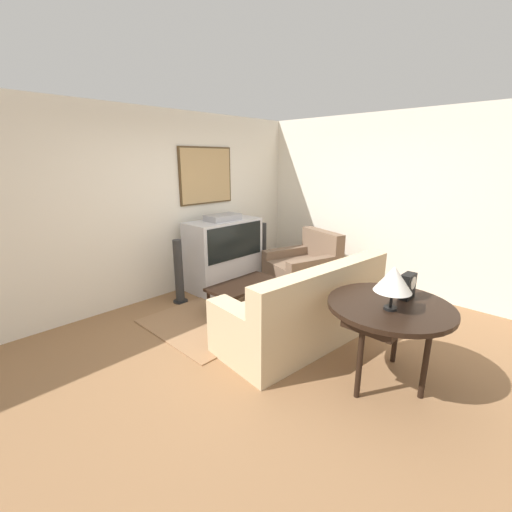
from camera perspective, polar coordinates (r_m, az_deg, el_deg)
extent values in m
plane|color=#8E6642|center=(4.06, 1.94, -13.91)|extent=(12.00, 12.00, 0.00)
cube|color=silver|center=(5.24, -15.66, 7.99)|extent=(12.00, 0.06, 2.70)
cube|color=#4C381E|center=(5.63, -8.32, 13.11)|extent=(1.01, 0.03, 0.88)
cube|color=tan|center=(5.61, -8.21, 13.10)|extent=(0.96, 0.01, 0.83)
cube|color=silver|center=(5.80, 19.98, 8.34)|extent=(0.06, 12.00, 2.70)
cube|color=#99704C|center=(4.86, -2.12, -8.56)|extent=(2.54, 1.42, 0.01)
cube|color=silver|center=(5.61, -5.31, -2.58)|extent=(1.21, 0.57, 0.49)
cube|color=silver|center=(5.46, -5.46, 2.86)|extent=(1.21, 0.57, 0.60)
cube|color=black|center=(5.25, -3.40, 2.37)|extent=(1.08, 0.01, 0.53)
cube|color=#9E9EA3|center=(5.40, -5.56, 6.43)|extent=(0.54, 0.31, 0.09)
cube|color=#CCB289|center=(4.06, 7.48, -10.47)|extent=(2.06, 1.07, 0.45)
cube|color=#CCB289|center=(3.68, 11.52, -5.52)|extent=(2.00, 0.41, 0.49)
cube|color=#CCB289|center=(4.66, 14.82, -6.23)|extent=(0.32, 0.89, 0.61)
cube|color=#CCB289|center=(3.49, -2.47, -13.52)|extent=(0.32, 0.89, 0.61)
cube|color=gray|center=(4.12, 13.91, -4.45)|extent=(0.37, 0.15, 0.34)
cube|color=gray|center=(3.47, 5.09, -7.91)|extent=(0.37, 0.15, 0.34)
cube|color=brown|center=(5.64, 7.53, -2.91)|extent=(1.21, 1.13, 0.42)
cube|color=brown|center=(5.76, 10.98, 1.91)|extent=(0.43, 0.89, 0.46)
cube|color=brown|center=(5.90, 5.52, -1.29)|extent=(1.00, 0.45, 0.56)
cube|color=brown|center=(5.35, 9.81, -3.27)|extent=(1.00, 0.45, 0.56)
cube|color=black|center=(4.67, -1.97, -4.84)|extent=(1.01, 0.51, 0.04)
cylinder|color=black|center=(4.32, -4.42, -9.43)|extent=(0.04, 0.04, 0.34)
cylinder|color=black|center=(4.92, 3.59, -6.16)|extent=(0.04, 0.04, 0.34)
cylinder|color=black|center=(4.61, -7.88, -7.84)|extent=(0.04, 0.04, 0.34)
cylinder|color=black|center=(5.18, 0.09, -4.97)|extent=(0.04, 0.04, 0.34)
cylinder|color=black|center=(3.29, 21.41, -7.79)|extent=(1.09, 1.09, 0.04)
cube|color=black|center=(3.32, 21.30, -8.78)|extent=(0.93, 0.44, 0.08)
cylinder|color=black|center=(3.17, 16.92, -16.21)|extent=(0.05, 0.05, 0.73)
cylinder|color=black|center=(3.80, 22.36, -11.17)|extent=(0.05, 0.05, 0.73)
cylinder|color=black|center=(3.37, 26.44, -15.30)|extent=(0.05, 0.05, 0.73)
cylinder|color=black|center=(3.16, 21.47, -8.09)|extent=(0.11, 0.11, 0.02)
cylinder|color=black|center=(3.10, 21.79, -5.19)|extent=(0.02, 0.02, 0.32)
cone|color=silver|center=(3.07, 21.96, -3.56)|extent=(0.31, 0.31, 0.22)
cube|color=black|center=(3.43, 23.92, -4.61)|extent=(0.18, 0.09, 0.23)
cylinder|color=white|center=(3.40, 24.75, -4.12)|extent=(0.12, 0.01, 0.12)
cylinder|color=black|center=(5.17, -12.45, -7.34)|extent=(0.21, 0.21, 0.02)
cylinder|color=#2D2D2D|center=(5.01, -12.76, -2.54)|extent=(0.12, 0.12, 0.93)
cylinder|color=black|center=(6.24, 1.12, -2.87)|extent=(0.21, 0.21, 0.02)
cylinder|color=#2D2D2D|center=(6.11, 1.14, 1.18)|extent=(0.12, 0.12, 0.93)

